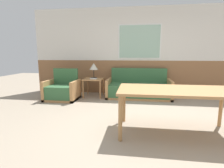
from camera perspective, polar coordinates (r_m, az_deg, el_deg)
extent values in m
plane|color=gray|center=(3.27, 12.37, -13.40)|extent=(16.00, 16.00, 0.00)
cube|color=#8E603D|center=(5.69, 10.54, 2.13)|extent=(7.20, 0.06, 1.08)
cube|color=silver|center=(5.67, 10.98, 15.78)|extent=(7.20, 0.06, 1.62)
cube|color=white|center=(5.61, 8.96, 13.51)|extent=(1.32, 0.01, 1.06)
cube|color=#99BCA8|center=(5.60, 8.96, 13.51)|extent=(1.24, 0.02, 0.98)
cube|color=#B27F4C|center=(5.26, 8.59, -4.05)|extent=(1.86, 0.83, 0.06)
cube|color=#38663D|center=(5.20, 8.65, -1.94)|extent=(1.70, 0.75, 0.34)
cube|color=#38663D|center=(5.51, 8.70, 2.86)|extent=(1.70, 0.10, 0.44)
cube|color=#B27F4C|center=(5.27, -1.07, -1.23)|extent=(0.08, 0.83, 0.54)
cube|color=#B27F4C|center=(5.30, 18.33, -1.66)|extent=(0.08, 0.83, 0.54)
cube|color=#B27F4C|center=(5.17, -15.88, -4.56)|extent=(0.88, 0.73, 0.06)
cube|color=#38663D|center=(5.11, -16.07, -2.41)|extent=(0.72, 0.65, 0.35)
cube|color=#38663D|center=(5.34, -14.84, 2.52)|extent=(0.72, 0.10, 0.45)
cube|color=#B27F4C|center=(5.29, -19.98, -1.76)|extent=(0.08, 0.73, 0.55)
cube|color=#B27F4C|center=(4.97, -11.78, -2.09)|extent=(0.08, 0.73, 0.55)
cube|color=#B27F4C|center=(5.27, -6.07, 1.61)|extent=(0.57, 0.57, 0.03)
cylinder|color=#B27F4C|center=(5.14, -9.44, -1.77)|extent=(0.04, 0.04, 0.52)
cylinder|color=#B27F4C|center=(5.02, -3.89, -1.95)|extent=(0.04, 0.04, 0.52)
cylinder|color=#B27F4C|center=(5.62, -7.92, -0.76)|extent=(0.04, 0.04, 0.52)
cylinder|color=#B27F4C|center=(5.51, -2.82, -0.89)|extent=(0.04, 0.04, 0.52)
cylinder|color=black|center=(5.37, -5.93, 2.02)|extent=(0.18, 0.18, 0.02)
cylinder|color=black|center=(5.35, -5.95, 3.40)|extent=(0.02, 0.02, 0.24)
cone|color=beige|center=(5.33, -5.99, 5.73)|extent=(0.26, 0.26, 0.19)
cube|color=white|center=(5.16, -6.03, 1.75)|extent=(0.21, 0.13, 0.03)
cube|color=#B27F4C|center=(2.93, 20.38, -2.00)|extent=(1.83, 0.89, 0.04)
cylinder|color=#B27F4C|center=(2.59, 2.72, -11.24)|extent=(0.06, 0.06, 0.69)
cylinder|color=#B27F4C|center=(3.33, 3.92, -6.50)|extent=(0.06, 0.06, 0.69)
cylinder|color=#B27F4C|center=(3.64, 32.01, -6.55)|extent=(0.06, 0.06, 0.69)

